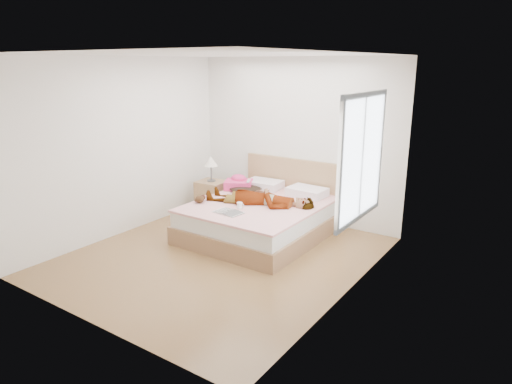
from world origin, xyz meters
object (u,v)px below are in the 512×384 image
phone (249,181)px  towel (239,183)px  nightstand (212,194)px  bed (263,216)px  magazine (228,212)px  plush_toy (200,199)px  woman (261,196)px  coffee_mug (240,205)px

phone → towel: towel is taller
nightstand → bed: bearing=-15.0°
magazine → nightstand: size_ratio=0.42×
towel → plush_toy: bearing=-90.7°
phone → towel: size_ratio=0.17×
woman → coffee_mug: (-0.10, -0.38, -0.07)m
towel → coffee_mug: towel is taller
towel → coffee_mug: bearing=-52.8°
magazine → plush_toy: 0.65m
woman → nightstand: size_ratio=1.64×
towel → magazine: towel is taller
coffee_mug → nightstand: (-1.19, 0.81, -0.23)m
coffee_mug → nightstand: bearing=145.8°
woman → towel: size_ratio=2.94×
phone → woman: bearing=-53.9°
coffee_mug → woman: bearing=75.2°
magazine → plush_toy: plush_toy is taller
bed → plush_toy: bed is taller
plush_toy → woman: bearing=33.1°
towel → magazine: 1.25m
bed → magazine: (-0.10, -0.71, 0.24)m
towel → nightstand: nightstand is taller
nightstand → magazine: bearing=-42.0°
coffee_mug → nightstand: nightstand is taller
bed → nightstand: size_ratio=2.10×
plush_toy → towel: bearing=89.3°
magazine → coffee_mug: bearing=86.7°
woman → towel: bearing=-136.9°
plush_toy → nightstand: nightstand is taller
phone → coffee_mug: size_ratio=0.81×
plush_toy → bed: bearing=37.8°
phone → plush_toy: bearing=-120.8°
bed → magazine: bearing=-98.2°
woman → plush_toy: (-0.75, -0.49, -0.05)m
phone → coffee_mug: (0.40, -0.78, -0.13)m
coffee_mug → nightstand: size_ratio=0.12×
woman → coffee_mug: size_ratio=13.95×
woman → plush_toy: size_ratio=7.91×
coffee_mug → plush_toy: plush_toy is taller
nightstand → coffee_mug: bearing=-34.2°
plush_toy → nightstand: 1.09m
woman → coffee_mug: woman is taller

